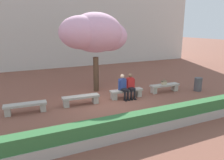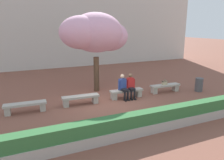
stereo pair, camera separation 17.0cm
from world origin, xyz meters
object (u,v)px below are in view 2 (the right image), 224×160
person_seated_right (131,85)px  cherry_tree_main (95,34)px  stone_bench_west_end (25,106)px  person_seated_left (123,86)px  stone_bench_near_east (165,87)px  trash_bin (199,85)px  stone_bench_near_west (81,99)px  stone_bench_center (126,92)px  handbag (165,83)px

person_seated_right → cherry_tree_main: size_ratio=0.29×
stone_bench_west_end → person_seated_right: bearing=-0.6°
person_seated_left → cherry_tree_main: size_ratio=0.29×
stone_bench_near_east → person_seated_left: bearing=-178.9°
stone_bench_near_east → trash_bin: 2.02m
stone_bench_near_west → trash_bin: (6.88, -0.64, 0.09)m
stone_bench_center → cherry_tree_main: 3.66m
stone_bench_west_end → stone_bench_near_west: size_ratio=1.00×
stone_bench_center → cherry_tree_main: cherry_tree_main is taller
person_seated_left → person_seated_right: 0.45m
person_seated_left → person_seated_right: bearing=0.0°
stone_bench_near_east → stone_bench_near_west: bearing=180.0°
person_seated_left → cherry_tree_main: (-0.78, 1.91, 2.59)m
stone_bench_near_west → person_seated_right: bearing=-1.1°
person_seated_left → handbag: 2.65m
person_seated_left → person_seated_right: size_ratio=1.00×
stone_bench_near_east → person_seated_left: person_seated_left is taller
stone_bench_west_end → stone_bench_near_east: (7.46, 0.00, 0.00)m
handbag → trash_bin: bearing=-17.7°
stone_bench_near_west → stone_bench_center: size_ratio=1.00×
stone_bench_center → trash_bin: 4.44m
stone_bench_center → trash_bin: trash_bin is taller
stone_bench_west_end → stone_bench_near_west: (2.49, 0.00, 0.00)m
stone_bench_center → person_seated_left: size_ratio=1.39×
handbag → trash_bin: handbag is taller
trash_bin → stone_bench_center: bearing=171.7°
cherry_tree_main → trash_bin: (5.41, -2.50, -2.89)m
stone_bench_center → cherry_tree_main: bearing=118.6°
stone_bench_near_east → person_seated_right: 2.30m
person_seated_right → trash_bin: bearing=-8.0°
person_seated_right → stone_bench_near_east: bearing=1.3°
stone_bench_near_east → person_seated_left: 2.74m
person_seated_right → person_seated_left: bearing=-180.0°
stone_bench_west_end → stone_bench_near_east: size_ratio=1.00×
stone_bench_near_east → handbag: bearing=-168.0°
stone_bench_west_end → trash_bin: 9.39m
stone_bench_near_west → person_seated_right: size_ratio=1.39×
stone_bench_near_east → cherry_tree_main: bearing=152.0°
cherry_tree_main → stone_bench_near_east: bearing=-28.0°
handbag → cherry_tree_main: (-3.44, 1.87, 2.71)m
stone_bench_center → cherry_tree_main: (-1.01, 1.86, 2.98)m
cherry_tree_main → handbag: bearing=-28.6°
stone_bench_near_east → cherry_tree_main: cherry_tree_main is taller
stone_bench_near_west → trash_bin: size_ratio=2.30×
stone_bench_west_end → stone_bench_center: size_ratio=1.00×
person_seated_right → stone_bench_near_west: bearing=178.9°
stone_bench_near_west → cherry_tree_main: 3.81m
cherry_tree_main → trash_bin: size_ratio=5.68×
stone_bench_near_west → stone_bench_center: 2.49m
stone_bench_center → stone_bench_near_east: 2.49m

